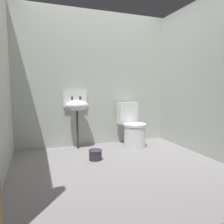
{
  "coord_description": "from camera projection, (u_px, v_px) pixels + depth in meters",
  "views": [
    {
      "loc": [
        -1.03,
        -2.54,
        1.05
      ],
      "look_at": [
        0.0,
        0.3,
        0.7
      ],
      "focal_mm": 33.84,
      "sensor_mm": 36.0,
      "label": 1
    }
  ],
  "objects": [
    {
      "name": "toilet_near_wall",
      "position": [
        132.0,
        128.0,
        3.8
      ],
      "size": [
        0.42,
        0.61,
        0.78
      ],
      "rotation": [
        0.0,
        0.0,
        3.18
      ],
      "color": "white",
      "rests_on": "ground"
    },
    {
      "name": "wall_back",
      "position": [
        94.0,
        79.0,
        3.87
      ],
      "size": [
        3.19,
        0.1,
        2.41
      ],
      "primitive_type": "cube",
      "color": "#B1B7AB",
      "rests_on": "ground"
    },
    {
      "name": "wall_right",
      "position": [
        204.0,
        78.0,
        3.29
      ],
      "size": [
        0.1,
        2.6,
        2.41
      ],
      "primitive_type": "cube",
      "color": "#AFB5AE",
      "rests_on": "ground"
    },
    {
      "name": "sink",
      "position": [
        77.0,
        105.0,
        3.6
      ],
      "size": [
        0.42,
        0.35,
        0.99
      ],
      "color": "#332E3B",
      "rests_on": "ground"
    },
    {
      "name": "bucket",
      "position": [
        95.0,
        155.0,
        3.08
      ],
      "size": [
        0.2,
        0.2,
        0.15
      ],
      "color": "#332E3B",
      "rests_on": "ground"
    },
    {
      "name": "ground_plane",
      "position": [
        120.0,
        169.0,
        2.85
      ],
      "size": [
        3.19,
        2.8,
        0.08
      ],
      "primitive_type": "cube",
      "color": "gray"
    }
  ]
}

